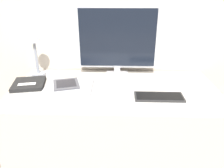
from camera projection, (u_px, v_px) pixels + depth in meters
wall_back at (116, 4)px, 1.51m from camera, size 3.60×0.05×2.40m
desk at (114, 135)px, 1.52m from camera, size 1.28×0.64×0.73m
monitor at (117, 40)px, 1.49m from camera, size 0.55×0.11×0.47m
keyboard at (159, 97)px, 1.25m from camera, size 0.28×0.11×0.01m
laptop at (69, 87)px, 1.36m from camera, size 0.30×0.25×0.02m
ereader at (66, 84)px, 1.38m from camera, size 0.20×0.21×0.01m
desk_lamp at (35, 49)px, 1.49m from camera, size 0.10×0.10×0.31m
notebook at (29, 84)px, 1.41m from camera, size 0.23×0.24×0.03m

